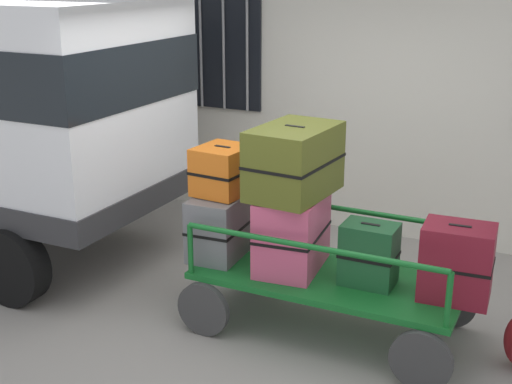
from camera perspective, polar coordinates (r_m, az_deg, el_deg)
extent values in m
plane|color=gray|center=(5.97, 1.10, -10.42)|extent=(40.00, 40.00, 0.00)
cube|color=silver|center=(7.60, 9.47, 15.23)|extent=(12.00, 0.30, 5.00)
cube|color=black|center=(8.19, -3.49, 12.12)|extent=(1.20, 0.04, 1.50)
cylinder|color=gray|center=(8.38, -6.37, 12.18)|extent=(0.03, 0.03, 1.50)
cylinder|color=gray|center=(8.23, -4.56, 12.12)|extent=(0.03, 0.03, 1.50)
cylinder|color=gray|center=(8.08, -2.68, 12.05)|extent=(0.03, 0.03, 1.50)
cylinder|color=gray|center=(7.94, -0.73, 11.96)|extent=(0.03, 0.03, 1.50)
cylinder|color=black|center=(6.46, -19.32, -5.77)|extent=(0.70, 0.22, 0.70)
cube|color=#146023|center=(5.63, 5.99, -6.96)|extent=(2.11, 0.97, 0.05)
cylinder|color=#383838|center=(5.12, 13.35, -13.32)|extent=(0.45, 0.06, 0.45)
cylinder|color=#383838|center=(5.99, 15.57, -8.62)|extent=(0.45, 0.06, 0.45)
cylinder|color=#383838|center=(5.67, -4.34, -9.56)|extent=(0.45, 0.06, 0.45)
cylinder|color=#383838|center=(6.47, 0.16, -5.86)|extent=(0.45, 0.06, 0.45)
cylinder|color=#146023|center=(4.92, 15.51, -8.51)|extent=(0.04, 0.04, 0.41)
cylinder|color=#146023|center=(5.72, 17.23, -4.81)|extent=(0.04, 0.04, 0.41)
cylinder|color=#146023|center=(5.58, -5.39, -4.65)|extent=(0.04, 0.04, 0.41)
cylinder|color=#146023|center=(6.30, -1.22, -1.86)|extent=(0.04, 0.04, 0.41)
cylinder|color=#146023|center=(5.08, 4.41, -4.49)|extent=(2.03, 0.04, 0.04)
cylinder|color=#146023|center=(5.86, 7.63, -1.46)|extent=(2.03, 0.04, 0.04)
cube|color=slate|center=(5.90, -2.79, -2.64)|extent=(0.43, 0.69, 0.53)
cube|color=black|center=(5.90, -2.79, -2.64)|extent=(0.44, 0.70, 0.02)
cube|color=black|center=(5.81, -2.83, -0.26)|extent=(0.14, 0.04, 0.02)
cube|color=orange|center=(5.77, -2.73, 1.80)|extent=(0.43, 0.48, 0.40)
cube|color=black|center=(5.77, -2.73, 1.80)|extent=(0.44, 0.49, 0.02)
cube|color=black|center=(5.72, -2.76, 3.67)|extent=(0.14, 0.04, 0.02)
cube|color=#CC4C72|center=(5.61, 2.98, -3.29)|extent=(0.52, 0.73, 0.62)
cube|color=black|center=(5.61, 2.98, -3.29)|extent=(0.54, 0.74, 0.02)
cube|color=black|center=(5.51, 3.03, -0.35)|extent=(0.16, 0.05, 0.02)
cube|color=#4C5119|center=(5.44, 3.16, 2.56)|extent=(0.58, 0.82, 0.55)
cube|color=black|center=(5.44, 3.16, 2.56)|extent=(0.59, 0.83, 0.02)
cube|color=black|center=(5.37, 3.21, 5.32)|extent=(0.16, 0.04, 0.02)
cube|color=#194C28|center=(5.42, 9.25, -5.05)|extent=(0.41, 0.30, 0.49)
cube|color=black|center=(5.42, 9.25, -5.05)|extent=(0.42, 0.31, 0.02)
cube|color=black|center=(5.33, 9.38, -2.70)|extent=(0.14, 0.03, 0.02)
cube|color=maroon|center=(5.31, 16.12, -5.57)|extent=(0.53, 0.40, 0.57)
cube|color=black|center=(5.31, 16.12, -5.57)|extent=(0.54, 0.41, 0.02)
cube|color=black|center=(5.20, 16.39, -2.75)|extent=(0.16, 0.04, 0.02)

